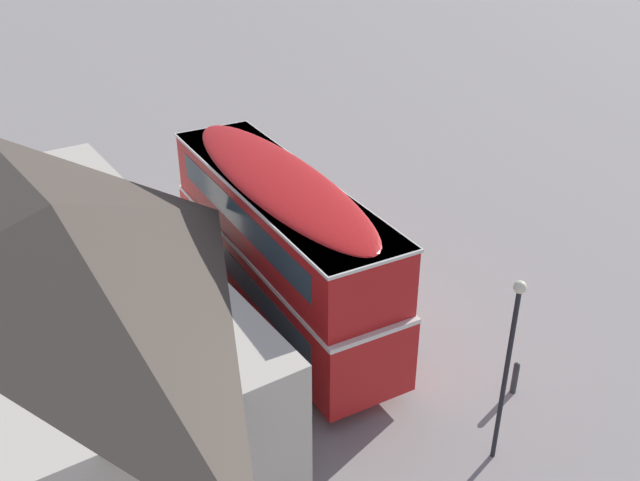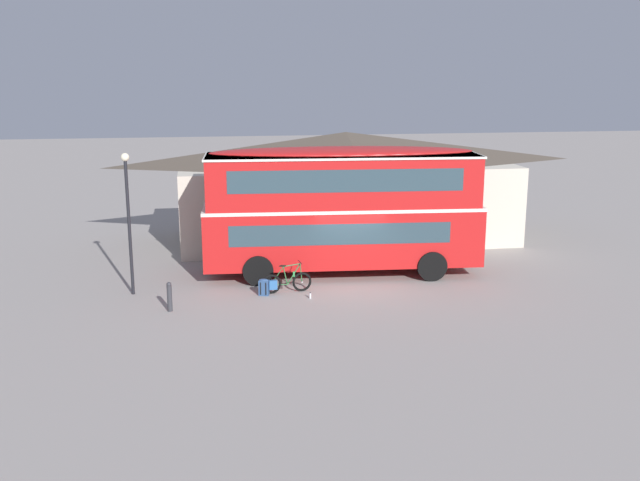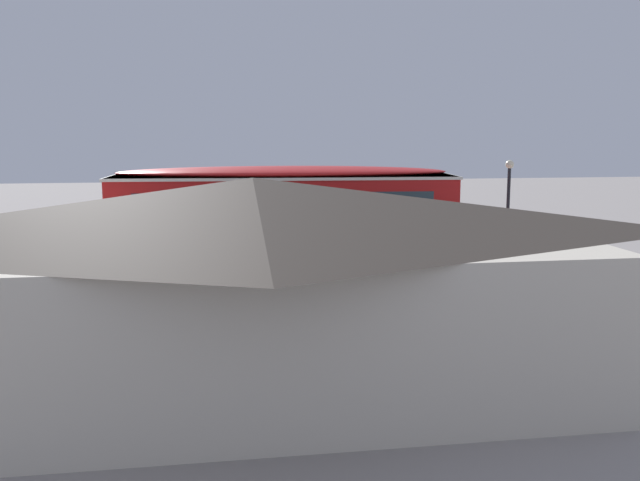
{
  "view_description": "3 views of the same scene",
  "coord_description": "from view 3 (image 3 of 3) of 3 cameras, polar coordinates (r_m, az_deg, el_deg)",
  "views": [
    {
      "loc": [
        -15.58,
        9.65,
        12.51
      ],
      "look_at": [
        -0.06,
        -0.29,
        2.26
      ],
      "focal_mm": 39.6,
      "sensor_mm": 36.0,
      "label": 1
    },
    {
      "loc": [
        -4.98,
        -24.82,
        7.53
      ],
      "look_at": [
        -1.09,
        -0.13,
        1.62
      ],
      "focal_mm": 40.67,
      "sensor_mm": 36.0,
      "label": 2
    },
    {
      "loc": [
        2.01,
        21.75,
        5.84
      ],
      "look_at": [
        -1.46,
        -0.97,
        2.24
      ],
      "focal_mm": 39.82,
      "sensor_mm": 36.0,
      "label": 3
    }
  ],
  "objects": [
    {
      "name": "pub_building",
      "position": [
        15.34,
        -5.31,
        -3.84
      ],
      "size": [
        15.11,
        6.46,
        4.85
      ],
      "color": "beige",
      "rests_on": "ground"
    },
    {
      "name": "touring_bicycle",
      "position": [
        23.77,
        2.35,
        -4.4
      ],
      "size": [
        1.76,
        0.58,
        1.06
      ],
      "color": "black",
      "rests_on": "ground"
    },
    {
      "name": "double_decker_bus",
      "position": [
        21.02,
        -2.93,
        0.15
      ],
      "size": [
        10.35,
        3.14,
        4.79
      ],
      "color": "black",
      "rests_on": "ground"
    },
    {
      "name": "kerb_bollard",
      "position": [
        26.03,
        10.13,
        -3.08
      ],
      "size": [
        0.16,
        0.16,
        0.97
      ],
      "color": "#333338",
      "rests_on": "ground"
    },
    {
      "name": "ground_plane",
      "position": [
        22.61,
        -3.3,
        -6.08
      ],
      "size": [
        120.0,
        120.0,
        0.0
      ],
      "primitive_type": "plane",
      "color": "gray"
    },
    {
      "name": "backpack_on_ground",
      "position": [
        24.11,
        4.02,
        -4.4
      ],
      "size": [
        0.39,
        0.32,
        0.58
      ],
      "color": "#2D4C7A",
      "rests_on": "ground"
    },
    {
      "name": "water_bottle_clear_plastic",
      "position": [
        24.45,
        0.23,
        -4.67
      ],
      "size": [
        0.07,
        0.07,
        0.22
      ],
      "color": "silver",
      "rests_on": "ground"
    },
    {
      "name": "street_lamp",
      "position": [
        24.22,
        14.83,
        1.83
      ],
      "size": [
        0.28,
        0.28,
        4.86
      ],
      "color": "black",
      "rests_on": "ground"
    }
  ]
}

